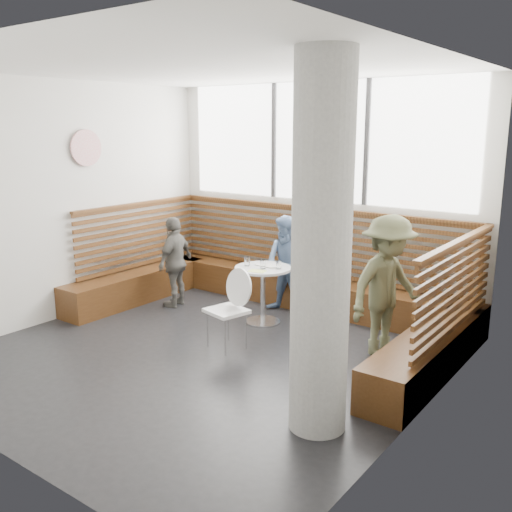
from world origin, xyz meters
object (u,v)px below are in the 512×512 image
Objects in this scene: cafe_table at (263,283)px; child_back at (287,265)px; cafe_chair at (230,302)px; adult_man at (387,287)px; concrete_column at (321,250)px; child_left at (175,262)px.

cafe_table is 0.56m from child_back.
cafe_chair is 1.83m from adult_man.
adult_man is at bearing -19.76° from child_back.
cafe_table is (-1.97, 1.92, -1.05)m from concrete_column.
concrete_column is 1.95× the size of adult_man.
concrete_column reaches higher than adult_man.
concrete_column reaches higher than cafe_chair.
cafe_chair is at bearing 135.91° from adult_man.
child_back is at bearing 128.21° from concrete_column.
cafe_table is 1.80m from adult_man.
cafe_chair is (-1.79, 1.01, -1.04)m from concrete_column.
child_left is at bearing -174.41° from cafe_table.
cafe_chair is at bearing -84.65° from child_back.
cafe_table is 0.56× the size of child_back.
adult_man is (1.60, 0.84, 0.26)m from cafe_chair.
child_back is at bearing 88.89° from adult_man.
child_back is (-1.94, 2.47, -0.91)m from concrete_column.
adult_man is 1.18× the size of child_back.
child_left is (-1.47, -0.14, 0.11)m from cafe_table.
concrete_column reaches higher than child_left.
cafe_chair is 1.82m from child_left.
adult_man reaches higher than cafe_chair.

